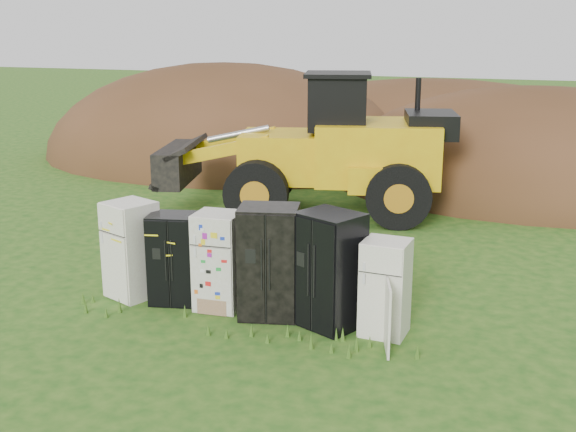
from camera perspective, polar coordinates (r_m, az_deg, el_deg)
name	(u,v)px	position (r m, az deg, el deg)	size (l,w,h in m)	color
ground	(252,313)	(12.92, -2.83, -7.66)	(120.00, 120.00, 0.00)	#1C4C14
fridge_leftmost	(131,250)	(13.70, -12.27, -2.62)	(0.80, 0.77, 1.82)	white
fridge_black_side	(174,259)	(13.31, -8.96, -3.34)	(0.87, 0.69, 1.66)	black
fridge_sticker	(219,261)	(12.91, -5.49, -3.56)	(0.79, 0.73, 1.77)	silver
fridge_dark_mid	(269,262)	(12.48, -1.51, -3.65)	(1.01, 0.82, 1.97)	black
fridge_black_right	(330,270)	(12.09, 3.31, -4.29)	(0.99, 0.82, 1.97)	black
fridge_open_door	(385,288)	(11.91, 7.69, -5.64)	(0.73, 0.67, 1.61)	white
wheel_loader	(301,144)	(19.20, 1.05, 5.69)	(7.77, 3.15, 3.76)	gold
dirt_mound_right	(534,187)	(23.94, 18.84, 2.16)	(13.04, 9.57, 6.30)	#442A15
dirt_mound_left	(226,158)	(27.87, -4.92, 4.62)	(14.45, 10.84, 7.19)	#442A15
dirt_mound_back	(433,150)	(30.07, 11.42, 5.14)	(17.52, 11.68, 5.72)	#442A15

